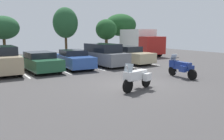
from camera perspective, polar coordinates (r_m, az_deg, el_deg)
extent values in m
cube|color=#423F3F|center=(12.59, 5.79, -3.81)|extent=(44.00, 44.00, 0.10)
cylinder|color=black|center=(10.76, 3.93, -3.92)|extent=(0.68, 0.31, 0.67)
cylinder|color=black|center=(12.03, 8.43, -2.59)|extent=(0.68, 0.31, 0.67)
cube|color=white|center=(11.31, 6.34, -1.23)|extent=(1.23, 0.69, 0.45)
cylinder|color=#B2B2B7|center=(10.77, 4.34, -1.63)|extent=(0.51, 0.22, 1.14)
cylinder|color=black|center=(10.77, 4.62, 0.44)|extent=(0.21, 0.60, 0.04)
cube|color=white|center=(10.75, 4.28, -1.51)|extent=(0.55, 0.55, 0.40)
cube|color=#B2C1CC|center=(10.64, 4.15, 0.56)|extent=(0.28, 0.47, 0.39)
cube|color=white|center=(11.44, 8.67, -1.68)|extent=(0.49, 0.36, 0.36)
cube|color=white|center=(11.79, 6.02, -1.30)|extent=(0.49, 0.36, 0.36)
cylinder|color=black|center=(15.59, 14.66, -0.15)|extent=(0.16, 0.64, 0.63)
cylinder|color=black|center=(14.44, 19.13, -1.09)|extent=(0.16, 0.64, 0.63)
cube|color=navy|center=(14.94, 16.88, 1.00)|extent=(0.43, 1.26, 0.49)
cylinder|color=#B2B2B7|center=(15.44, 15.02, 1.28)|extent=(0.10, 0.50, 1.10)
cylinder|color=black|center=(15.33, 15.30, 2.87)|extent=(0.62, 0.08, 0.04)
cube|color=navy|center=(15.45, 14.98, 1.53)|extent=(0.45, 0.47, 0.44)
cube|color=#B2C1CC|center=(15.44, 14.92, 3.08)|extent=(0.45, 0.19, 0.39)
cube|color=navy|center=(14.48, 17.03, 0.24)|extent=(0.27, 0.46, 0.36)
cube|color=navy|center=(14.93, 18.71, 0.42)|extent=(0.27, 0.46, 0.36)
cube|color=silver|center=(17.30, -21.29, -0.62)|extent=(0.12, 4.85, 0.01)
cube|color=silver|center=(17.98, -12.92, 0.14)|extent=(0.12, 4.85, 0.01)
cube|color=silver|center=(19.02, -5.31, 0.83)|extent=(0.12, 4.85, 0.01)
cube|color=silver|center=(20.36, 1.40, 1.42)|extent=(0.12, 4.85, 0.01)
cube|color=silver|center=(21.94, 7.22, 1.92)|extent=(0.12, 4.85, 0.01)
cube|color=tan|center=(17.28, -25.26, 1.64)|extent=(1.96, 4.72, 1.06)
cube|color=black|center=(17.62, -25.59, 4.41)|extent=(1.77, 3.02, 0.56)
cylinder|color=black|center=(15.87, -21.69, -0.22)|extent=(0.24, 0.70, 0.70)
cylinder|color=black|center=(18.99, -23.30, 1.15)|extent=(0.24, 0.70, 0.70)
cube|color=#235638|center=(17.41, -17.14, 1.62)|extent=(2.07, 4.51, 0.77)
cube|color=black|center=(17.53, -17.41, 3.61)|extent=(1.84, 2.25, 0.42)
cylinder|color=black|center=(16.30, -12.72, 0.35)|extent=(0.24, 0.65, 0.64)
cylinder|color=black|center=(15.78, -18.32, -0.19)|extent=(0.24, 0.65, 0.64)
cylinder|color=black|center=(19.12, -16.08, 1.51)|extent=(0.24, 0.65, 0.64)
cylinder|color=black|center=(18.68, -20.91, 1.08)|extent=(0.24, 0.65, 0.64)
cube|color=#2D519E|center=(18.28, -9.19, 2.33)|extent=(2.19, 4.65, 0.80)
cube|color=black|center=(18.49, -9.52, 4.29)|extent=(1.86, 2.09, 0.41)
cylinder|color=black|center=(17.18, -4.94, 1.02)|extent=(0.27, 0.67, 0.65)
cylinder|color=black|center=(16.62, -10.04, 0.62)|extent=(0.27, 0.67, 0.65)
cylinder|color=black|center=(20.03, -8.44, 2.13)|extent=(0.27, 0.67, 0.65)
cylinder|color=black|center=(19.55, -12.89, 1.82)|extent=(0.27, 0.67, 0.65)
cube|color=slate|center=(19.42, -2.02, 3.05)|extent=(2.25, 4.92, 0.96)
cube|color=black|center=(19.51, -2.36, 5.50)|extent=(1.99, 3.28, 0.68)
cylinder|color=black|center=(18.66, 2.95, 1.63)|extent=(0.26, 0.63, 0.62)
cylinder|color=black|center=(17.66, -1.30, 1.21)|extent=(0.26, 0.63, 0.62)
cylinder|color=black|center=(21.28, -2.60, 2.58)|extent=(0.26, 0.63, 0.62)
cylinder|color=black|center=(20.40, -6.54, 2.24)|extent=(0.26, 0.63, 0.62)
cube|color=#C1B289|center=(20.97, 4.50, 3.35)|extent=(2.17, 4.84, 0.84)
cube|color=black|center=(21.23, 3.81, 5.22)|extent=(1.88, 2.36, 0.49)
cylinder|color=black|center=(20.37, 9.18, 2.22)|extent=(0.26, 0.66, 0.65)
cylinder|color=black|center=(19.26, 5.69, 1.89)|extent=(0.26, 0.66, 0.65)
cylinder|color=black|center=(22.76, 3.47, 3.06)|extent=(0.26, 0.66, 0.65)
cylinder|color=black|center=(21.77, 0.09, 2.79)|extent=(0.26, 0.66, 0.65)
cube|color=#A51E19|center=(26.43, 9.84, 6.00)|extent=(2.67, 2.03, 1.95)
cube|color=white|center=(29.01, 6.25, 7.18)|extent=(2.99, 4.77, 2.77)
cylinder|color=black|center=(27.17, 11.54, 4.17)|extent=(0.40, 0.93, 0.90)
cylinder|color=black|center=(25.94, 7.79, 4.04)|extent=(0.40, 0.93, 0.90)
cylinder|color=black|center=(30.50, 6.91, 4.83)|extent=(0.40, 0.93, 0.90)
cylinder|color=black|center=(29.41, 3.41, 4.72)|extent=(0.40, 0.93, 0.90)
cylinder|color=#4C3823|center=(30.48, -11.22, 5.80)|extent=(0.31, 0.31, 2.05)
ellipsoid|color=#23512D|center=(30.45, -11.40, 11.34)|extent=(3.15, 3.15, 3.84)
cylinder|color=#4C3823|center=(36.40, 2.10, 6.62)|extent=(0.26, 0.26, 2.19)
ellipsoid|color=#1E4C23|center=(36.38, 2.13, 11.00)|extent=(4.77, 4.77, 3.37)
cylinder|color=#4C3823|center=(30.49, -24.91, 5.02)|extent=(0.33, 0.33, 1.94)
ellipsoid|color=#23512D|center=(30.44, -25.22, 9.43)|extent=(3.66, 3.66, 2.75)
cylinder|color=#4C3823|center=(31.46, -1.40, 5.84)|extent=(0.41, 0.41, 1.79)
ellipsoid|color=#1E4C23|center=(31.40, -1.41, 9.95)|extent=(2.84, 2.84, 2.71)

